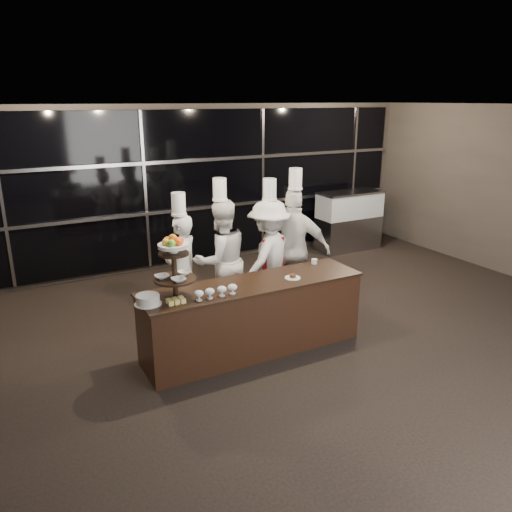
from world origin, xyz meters
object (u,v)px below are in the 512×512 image
buffet_counter (253,316)px  chef_c (269,257)px  chef_b (221,260)px  display_case (349,218)px  chef_a (182,269)px  display_stand (174,262)px  chef_d (294,249)px  layer_cake (148,300)px

buffet_counter → chef_c: size_ratio=1.41×
chef_c → chef_b: bearing=167.3°
display_case → chef_a: (-4.40, -1.86, 0.14)m
buffet_counter → chef_a: 1.33m
display_stand → chef_d: size_ratio=0.35×
display_case → chef_a: size_ratio=0.73×
buffet_counter → layer_cake: (-1.34, -0.05, 0.51)m
buffet_counter → chef_a: bearing=113.2°
chef_a → chef_d: bearing=-7.8°
chef_c → chef_d: 0.42m
display_stand → chef_b: chef_b is taller
layer_cake → chef_a: 1.49m
display_case → chef_a: chef_a is taller
display_stand → chef_c: (1.77, 0.96, -0.47)m
chef_c → layer_cake: bearing=-154.5°
chef_a → chef_c: (1.27, -0.22, 0.04)m
chef_a → chef_d: size_ratio=0.88×
layer_cake → chef_a: chef_a is taller
chef_a → display_stand: bearing=-112.9°
buffet_counter → display_case: bearing=37.8°
buffet_counter → chef_a: size_ratio=1.50×
display_case → chef_b: (-3.83, -1.92, 0.20)m
display_case → chef_c: bearing=-146.5°
display_stand → chef_c: 2.07m
display_case → chef_d: bearing=-142.4°
buffet_counter → display_case: display_case is taller
chef_a → chef_c: 1.29m
display_case → chef_b: 4.28m
layer_cake → chef_c: bearing=25.5°
display_stand → chef_d: chef_d is taller
chef_d → buffet_counter: bearing=-141.6°
layer_cake → chef_d: (2.53, 0.99, -0.04)m
display_stand → chef_d: bearing=23.3°
chef_a → chef_d: 1.71m
layer_cake → display_case: display_case is taller
layer_cake → display_case: (5.24, 3.08, -0.29)m
buffet_counter → chef_b: size_ratio=1.38×
chef_a → chef_d: (1.69, -0.23, 0.11)m
buffet_counter → chef_a: (-0.50, 1.17, 0.36)m
display_stand → display_case: display_stand is taller
display_case → chef_c: (-3.13, -2.07, 0.18)m
layer_cake → chef_b: size_ratio=0.15×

